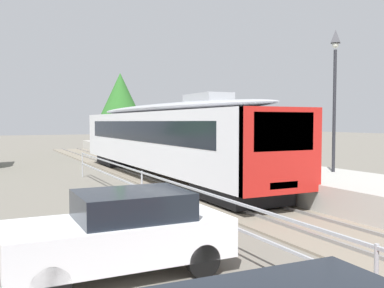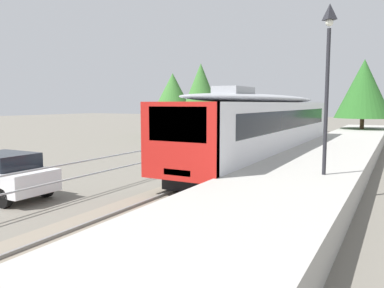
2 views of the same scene
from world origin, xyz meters
TOP-DOWN VIEW (x-y plane):
  - ground_plane at (-3.00, 22.00)m, footprint 160.00×160.00m
  - track_rails at (0.00, 22.00)m, footprint 3.20×60.00m
  - commuter_train at (0.00, 27.31)m, footprint 2.82×18.70m
  - station_platform at (3.25, 22.00)m, footprint 3.90×60.00m
  - platform_lamp_mid_platform at (4.14, 20.37)m, footprint 0.34×0.34m
  - carpark_fence at (-3.30, 12.00)m, footprint 0.06×36.06m
  - parked_hatchback_white at (-5.54, 15.72)m, footprint 4.01×1.78m
  - tree_behind_station_far at (3.20, 45.05)m, footprint 4.86×4.86m

SIDE VIEW (x-z plane):
  - ground_plane at x=-3.00m, z-range 0.00..0.00m
  - track_rails at x=0.00m, z-range -0.04..0.10m
  - station_platform at x=3.25m, z-range 0.00..0.90m
  - parked_hatchback_white at x=-5.54m, z-range 0.03..1.56m
  - carpark_fence at x=-3.30m, z-range 0.28..1.53m
  - commuter_train at x=0.00m, z-range 0.27..4.01m
  - tree_behind_station_far at x=3.20m, z-range 0.93..8.02m
  - platform_lamp_mid_platform at x=4.14m, z-range 1.95..7.30m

